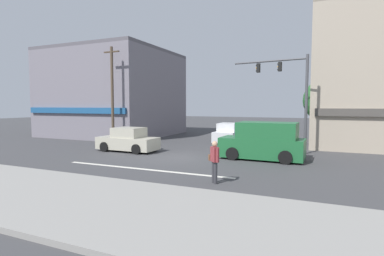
{
  "coord_description": "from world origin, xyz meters",
  "views": [
    {
      "loc": [
        7.76,
        -15.52,
        3.07
      ],
      "look_at": [
        0.1,
        2.0,
        1.6
      ],
      "focal_mm": 28.0,
      "sensor_mm": 36.0,
      "label": 1
    }
  ],
  "objects": [
    {
      "name": "street_tree",
      "position": [
        7.91,
        7.63,
        3.39
      ],
      "size": [
        3.03,
        3.03,
        4.93
      ],
      "color": "#4C3823",
      "rests_on": "ground"
    },
    {
      "name": "utility_pole_near_left",
      "position": [
        -7.34,
        3.49,
        3.93
      ],
      "size": [
        1.4,
        0.22,
        7.57
      ],
      "color": "brown",
      "rests_on": "ground"
    },
    {
      "name": "van_waiting_far",
      "position": [
        4.75,
        1.4,
        1.01
      ],
      "size": [
        4.65,
        2.13,
        2.11
      ],
      "color": "#1E6033",
      "rests_on": "ground"
    },
    {
      "name": "building_left_block",
      "position": [
        -12.05,
        9.78,
        4.24
      ],
      "size": [
        11.29,
        11.01,
        8.48
      ],
      "color": "slate",
      "rests_on": "ground"
    },
    {
      "name": "pedestrian_foreground_with_bag",
      "position": [
        3.93,
        -4.56,
        0.95
      ],
      "size": [
        0.55,
        0.61,
        1.67
      ],
      "color": "#333338",
      "rests_on": "ground"
    },
    {
      "name": "sidewalk_curb",
      "position": [
        0.0,
        -8.5,
        0.08
      ],
      "size": [
        40.0,
        5.0,
        0.16
      ],
      "primitive_type": "cube",
      "color": "gray",
      "rests_on": "ground"
    },
    {
      "name": "sedan_parked_curbside",
      "position": [
        -4.07,
        0.89,
        0.71
      ],
      "size": [
        4.14,
        1.95,
        1.58
      ],
      "color": "#B7B29E",
      "rests_on": "ground"
    },
    {
      "name": "sedan_crossing_center",
      "position": [
        0.69,
        8.32,
        0.71
      ],
      "size": [
        1.93,
        4.13,
        1.58
      ],
      "color": "silver",
      "rests_on": "ground"
    },
    {
      "name": "ground_plane",
      "position": [
        0.0,
        0.0,
        0.0
      ],
      "size": [
        120.0,
        120.0,
        0.0
      ],
      "primitive_type": "plane",
      "color": "#3D3D3F"
    },
    {
      "name": "traffic_light_mast",
      "position": [
        5.83,
        4.61,
        4.18
      ],
      "size": [
        4.86,
        0.78,
        6.2
      ],
      "color": "#47474C",
      "rests_on": "ground"
    },
    {
      "name": "lane_marking_stripe",
      "position": [
        0.0,
        -3.5,
        0.0
      ],
      "size": [
        9.0,
        0.24,
        0.01
      ],
      "primitive_type": "cube",
      "color": "silver",
      "rests_on": "ground"
    }
  ]
}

